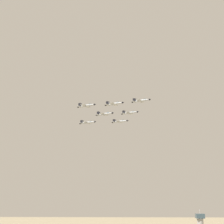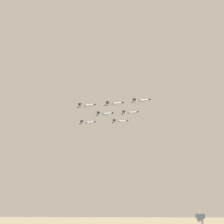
{
  "view_description": "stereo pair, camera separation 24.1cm",
  "coord_description": "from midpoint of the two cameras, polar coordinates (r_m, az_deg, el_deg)",
  "views": [
    {
      "loc": [
        217.38,
        -9.63,
        38.1
      ],
      "look_at": [
        -19.96,
        -20.18,
        100.14
      ],
      "focal_mm": 54.29,
      "sensor_mm": 36.0,
      "label": 1
    },
    {
      "loc": [
        217.37,
        -9.39,
        38.1
      ],
      "look_at": [
        -19.96,
        -20.18,
        100.14
      ],
      "focal_mm": 54.29,
      "sensor_mm": 36.0,
      "label": 2
    }
  ],
  "objects": [
    {
      "name": "jet_left_wingman",
      "position": [
        252.96,
        3.03,
        -0.12
      ],
      "size": [
        9.13,
        13.62,
        3.08
      ],
      "rotation": [
        0.0,
        0.0,
        1.11
      ],
      "color": "#9EA3A8"
    },
    {
      "name": "jet_slot_rear",
      "position": [
        248.28,
        -1.24,
        -0.33
      ],
      "size": [
        9.49,
        14.22,
        3.19
      ],
      "rotation": [
        0.0,
        0.0,
        1.13
      ],
      "color": "#9EA3A8"
    },
    {
      "name": "jet_right_outer",
      "position": [
        227.79,
        -4.32,
        1.08
      ],
      "size": [
        9.28,
        13.84,
        3.13
      ],
      "rotation": [
        0.0,
        0.0,
        1.11
      ],
      "color": "#9EA3A8"
    },
    {
      "name": "jet_right_wingman",
      "position": [
        231.68,
        0.4,
        1.4
      ],
      "size": [
        9.44,
        14.07,
        3.18
      ],
      "rotation": [
        0.0,
        0.0,
        1.11
      ],
      "color": "#9EA3A8"
    },
    {
      "name": "jet_lead",
      "position": [
        237.37,
        4.93,
        1.92
      ],
      "size": [
        9.29,
        13.84,
        3.14
      ],
      "rotation": [
        0.0,
        0.0,
        1.1
      ],
      "color": "#9EA3A8"
    },
    {
      "name": "jet_left_outer",
      "position": [
        269.43,
        1.36,
        -1.6
      ],
      "size": [
        9.34,
        13.95,
        3.15
      ],
      "rotation": [
        0.0,
        0.0,
        1.12
      ],
      "color": "#9EA3A8"
    },
    {
      "name": "jet_trailing",
      "position": [
        254.46,
        -4.11,
        -1.78
      ],
      "size": [
        9.26,
        13.93,
        3.11
      ],
      "rotation": [
        0.0,
        0.0,
        1.14
      ],
      "color": "#9EA3A8"
    }
  ]
}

